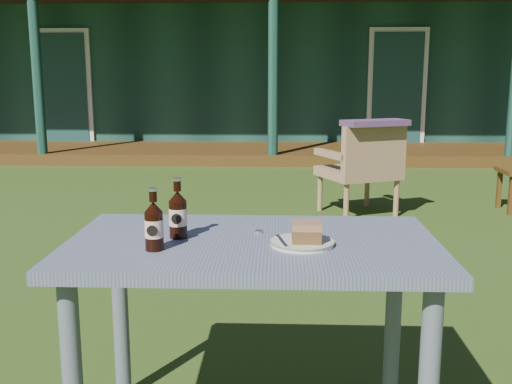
{
  "coord_description": "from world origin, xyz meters",
  "views": [
    {
      "loc": [
        0.08,
        -3.47,
        1.24
      ],
      "look_at": [
        0.0,
        -1.3,
        0.82
      ],
      "focal_mm": 42.0,
      "sensor_mm": 36.0,
      "label": 1
    }
  ],
  "objects_px": {
    "armchair_left": "(363,165)",
    "cola_bottle_near": "(178,214)",
    "cake_slice": "(306,232)",
    "cafe_table": "(253,270)",
    "plate": "(302,242)",
    "cola_bottle_far": "(154,225)"
  },
  "relations": [
    {
      "from": "plate",
      "to": "cake_slice",
      "type": "bearing_deg",
      "value": -26.48
    },
    {
      "from": "cafe_table",
      "to": "armchair_left",
      "type": "xyz_separation_m",
      "value": [
        0.84,
        3.43,
        -0.16
      ]
    },
    {
      "from": "plate",
      "to": "cake_slice",
      "type": "xyz_separation_m",
      "value": [
        0.01,
        -0.01,
        0.04
      ]
    },
    {
      "from": "cola_bottle_near",
      "to": "armchair_left",
      "type": "bearing_deg",
      "value": 72.42
    },
    {
      "from": "plate",
      "to": "armchair_left",
      "type": "height_order",
      "value": "armchair_left"
    },
    {
      "from": "cafe_table",
      "to": "cake_slice",
      "type": "distance_m",
      "value": 0.23
    },
    {
      "from": "cafe_table",
      "to": "cola_bottle_near",
      "type": "distance_m",
      "value": 0.31
    },
    {
      "from": "armchair_left",
      "to": "cola_bottle_near",
      "type": "bearing_deg",
      "value": -107.58
    },
    {
      "from": "cake_slice",
      "to": "plate",
      "type": "bearing_deg",
      "value": 153.52
    },
    {
      "from": "cola_bottle_near",
      "to": "cola_bottle_far",
      "type": "relative_size",
      "value": 1.03
    },
    {
      "from": "cafe_table",
      "to": "armchair_left",
      "type": "bearing_deg",
      "value": 76.3
    },
    {
      "from": "cake_slice",
      "to": "armchair_left",
      "type": "height_order",
      "value": "armchair_left"
    },
    {
      "from": "cafe_table",
      "to": "cola_bottle_far",
      "type": "relative_size",
      "value": 6.23
    },
    {
      "from": "cafe_table",
      "to": "armchair_left",
      "type": "height_order",
      "value": "armchair_left"
    },
    {
      "from": "cafe_table",
      "to": "cola_bottle_far",
      "type": "height_order",
      "value": "cola_bottle_far"
    },
    {
      "from": "cafe_table",
      "to": "cake_slice",
      "type": "height_order",
      "value": "cake_slice"
    },
    {
      "from": "cake_slice",
      "to": "cola_bottle_far",
      "type": "distance_m",
      "value": 0.47
    },
    {
      "from": "armchair_left",
      "to": "plate",
      "type": "bearing_deg",
      "value": -101.0
    },
    {
      "from": "cake_slice",
      "to": "cola_bottle_near",
      "type": "bearing_deg",
      "value": 169.32
    },
    {
      "from": "cola_bottle_near",
      "to": "cafe_table",
      "type": "bearing_deg",
      "value": -4.4
    },
    {
      "from": "cake_slice",
      "to": "cola_bottle_near",
      "type": "height_order",
      "value": "cola_bottle_near"
    },
    {
      "from": "cola_bottle_near",
      "to": "cola_bottle_far",
      "type": "height_order",
      "value": "cola_bottle_near"
    }
  ]
}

